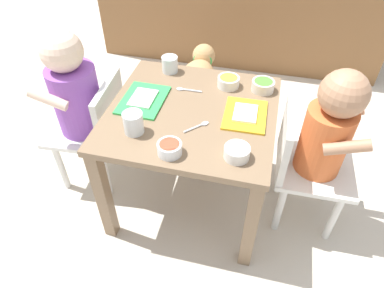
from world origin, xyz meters
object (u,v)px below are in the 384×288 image
water_cup_right (134,124)px  spoon_by_right_tray (199,126)px  spoon_by_left_tray (186,90)px  seated_child_left (78,96)px  cereal_bowl_left_side (228,82)px  cereal_bowl_right_side (263,85)px  food_tray_right (245,114)px  water_cup_left (170,65)px  dining_table (192,127)px  veggie_bowl_near (170,148)px  dog (198,77)px  seated_child_right (323,136)px  veggie_bowl_far (237,152)px  food_tray_left (143,99)px

water_cup_right → spoon_by_right_tray: bearing=20.5°
spoon_by_left_tray → seated_child_left: bearing=-166.6°
cereal_bowl_left_side → cereal_bowl_right_side: bearing=1.6°
food_tray_right → spoon_by_left_tray: (-0.24, 0.10, -0.00)m
water_cup_left → dining_table: bearing=-57.3°
veggie_bowl_near → cereal_bowl_right_side: cereal_bowl_right_side is taller
dog → water_cup_left: size_ratio=7.25×
seated_child_right → dining_table: bearing=-178.1°
seated_child_right → veggie_bowl_far: size_ratio=8.63×
cereal_bowl_left_side → veggie_bowl_near: bearing=-105.5°
water_cup_left → cereal_bowl_right_side: water_cup_left is taller
cereal_bowl_right_side → spoon_by_left_tray: (-0.28, -0.07, -0.02)m
food_tray_right → spoon_by_left_tray: 0.26m
seated_child_right → water_cup_left: size_ratio=10.61×
cereal_bowl_left_side → veggie_bowl_far: (0.09, -0.38, -0.00)m
dog → cereal_bowl_left_side: bearing=-63.6°
water_cup_right → veggie_bowl_far: size_ratio=0.93×
food_tray_left → spoon_by_right_tray: 0.25m
cereal_bowl_right_side → water_cup_left: bearing=172.8°
food_tray_right → cereal_bowl_left_side: size_ratio=2.27×
water_cup_left → cereal_bowl_right_side: (0.38, -0.05, -0.01)m
veggie_bowl_far → spoon_by_right_tray: size_ratio=0.98×
water_cup_left → cereal_bowl_right_side: size_ratio=0.76×
cereal_bowl_left_side → spoon_by_right_tray: bearing=-101.8°
spoon_by_left_tray → cereal_bowl_right_side: bearing=14.0°
cereal_bowl_right_side → veggie_bowl_far: (-0.04, -0.38, -0.00)m
food_tray_left → spoon_by_right_tray: (0.23, -0.10, -0.00)m
food_tray_right → cereal_bowl_left_side: (-0.09, 0.17, 0.02)m
veggie_bowl_near → seated_child_left: bearing=151.1°
cereal_bowl_left_side → food_tray_left: bearing=-149.5°
cereal_bowl_left_side → spoon_by_left_tray: size_ratio=0.84×
dining_table → seated_child_right: bearing=1.9°
water_cup_left → veggie_bowl_far: (0.34, -0.43, -0.01)m
water_cup_left → spoon_by_left_tray: size_ratio=0.65×
food_tray_left → water_cup_right: bearing=-79.9°
spoon_by_right_tray → cereal_bowl_left_side: bearing=78.2°
water_cup_left → dog: bearing=86.2°
veggie_bowl_near → veggie_bowl_far: bearing=8.9°
water_cup_left → spoon_by_left_tray: bearing=-49.9°
seated_child_right → food_tray_right: bearing=-179.5°
veggie_bowl_near → cereal_bowl_left_side: size_ratio=0.92×
food_tray_right → seated_child_right: bearing=0.5°
food_tray_left → veggie_bowl_near: (0.17, -0.24, 0.02)m
water_cup_right → spoon_by_left_tray: 0.29m
seated_child_right → spoon_by_left_tray: seated_child_right is taller
food_tray_right → water_cup_left: size_ratio=2.95×
seated_child_left → dining_table: bearing=-2.2°
food_tray_left → cereal_bowl_left_side: 0.33m
food_tray_right → water_cup_right: water_cup_right is taller
dog → food_tray_left: food_tray_left is taller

